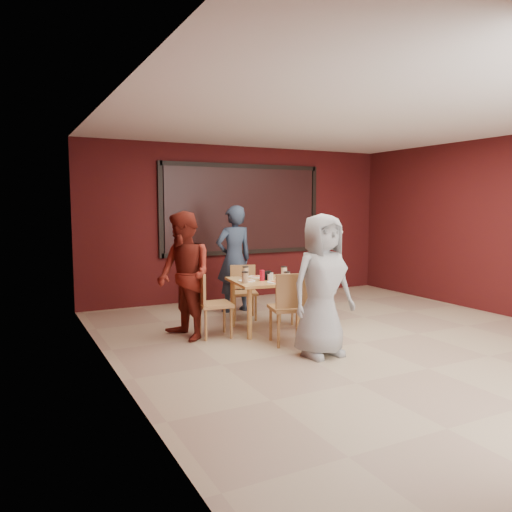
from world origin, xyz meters
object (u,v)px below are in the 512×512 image
chair_front (290,304)px  chair_left (210,300)px  diner_left (184,276)px  chair_right (313,292)px  diner_right (324,270)px  chair_back (244,288)px  diner_front (322,285)px  dining_table (265,286)px  diner_back (234,259)px

chair_front → chair_left: chair_front is taller
chair_front → diner_left: size_ratio=0.55×
chair_right → diner_right: (0.36, 0.25, 0.27)m
chair_back → chair_front: bearing=-94.8°
chair_back → diner_right: bearing=-34.4°
diner_right → chair_front: bearing=149.8°
chair_front → diner_front: bearing=-78.9°
dining_table → chair_left: (-0.82, 0.02, -0.14)m
chair_front → chair_back: size_ratio=1.13×
diner_back → diner_right: bearing=125.5°
diner_front → chair_left: bearing=119.7°
diner_back → diner_left: size_ratio=1.04×
chair_front → chair_back: bearing=85.2°
chair_back → diner_back: size_ratio=0.47×
diner_left → chair_left: bearing=68.1°
chair_right → diner_left: (-1.86, 0.19, 0.34)m
chair_left → diner_front: (0.85, -1.33, 0.33)m
chair_back → diner_right: 1.26m
dining_table → chair_back: (0.07, 0.83, -0.17)m
dining_table → diner_right: size_ratio=0.65×
chair_left → chair_right: same height
diner_left → chair_back: bearing=110.6°
dining_table → diner_back: size_ratio=0.58×
dining_table → chair_right: (0.72, -0.11, -0.14)m
diner_back → diner_right: size_ratio=1.13×
dining_table → diner_left: diner_left is taller
chair_back → chair_right: (0.65, -0.94, 0.03)m
diner_left → chair_right: bearing=72.9°
diner_back → diner_left: 1.78m
diner_left → diner_right: size_ratio=1.09×
chair_left → dining_table: bearing=-1.5°
chair_left → diner_front: size_ratio=0.53×
dining_table → chair_left: chair_left is taller
chair_back → diner_left: (-1.21, -0.75, 0.37)m
chair_back → diner_right: size_ratio=0.53×
chair_front → diner_back: (0.20, 2.11, 0.35)m
chair_front → diner_back: 2.14m
chair_right → diner_back: bearing=112.2°
chair_back → chair_left: chair_left is taller
chair_left → diner_back: (0.95, 1.30, 0.37)m
chair_right → diner_back: diner_back is taller
diner_right → chair_left: bearing=114.5°
diner_back → dining_table: bearing=81.3°
dining_table → diner_front: 1.33m
dining_table → chair_front: (-0.07, -0.78, -0.11)m
chair_left → diner_right: 1.91m
chair_front → chair_right: 1.03m
diner_right → diner_left: bearing=112.4°
chair_back → diner_right: (1.01, -0.69, 0.31)m
chair_back → diner_front: (-0.03, -2.14, 0.37)m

